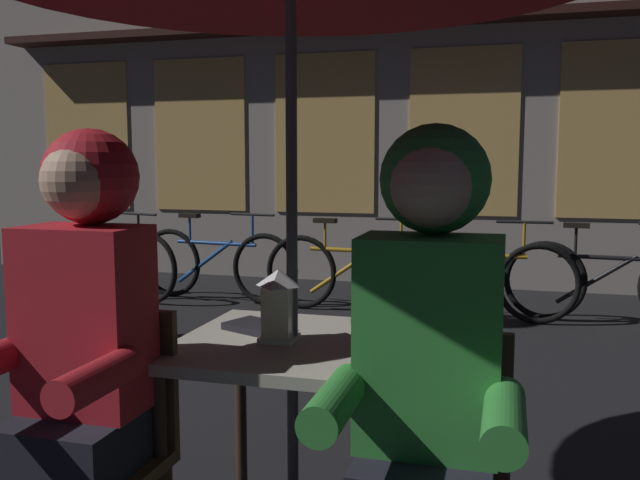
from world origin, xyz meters
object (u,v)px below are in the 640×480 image
Objects in this scene: cafe_table at (293,371)px; bicycle_fourth at (473,279)px; chair_left at (97,444)px; bicycle_fifth at (612,282)px; person_left_hooded at (80,329)px; bicycle_second at (216,264)px; bicycle_third at (356,273)px; lantern at (279,303)px; bicycle_nearest at (110,262)px; book at (257,327)px; person_right_hooded at (428,355)px.

cafe_table is 3.61m from bicycle_fourth.
bicycle_fifth is (1.94, 4.10, -0.14)m from chair_left.
person_left_hooded is 4.49m from bicycle_second.
cafe_table is 3.68m from bicycle_third.
lantern reaches higher than bicycle_nearest.
bicycle_third is (-0.56, 3.64, -0.51)m from lantern.
book is at bearing -50.97° from bicycle_nearest.
bicycle_second is 2.37m from bicycle_fourth.
bicycle_second is (-1.50, 4.20, -0.50)m from person_left_hooded.
bicycle_nearest is at bearing -170.86° from bicycle_second.
person_right_hooded reaches higher than book.
cafe_table is at bearing -80.57° from bicycle_third.
chair_left is 0.52× the size of bicycle_fifth.
book is at bearing 141.14° from person_right_hooded.
lantern is at bearing 142.00° from person_right_hooded.
person_left_hooded reaches higher than bicycle_fifth.
chair_left reaches higher than bicycle_fifth.
lantern is 3.66m from bicycle_fourth.
cafe_table is 4.02m from bicycle_fifth.
bicycle_fifth is 8.39× the size of book.
person_right_hooded is at bearing -49.13° from bicycle_nearest.
bicycle_fifth is (1.94, 4.16, -0.50)m from person_left_hooded.
bicycle_nearest is 8.21× the size of book.
bicycle_second and bicycle_fifth have the same top height.
chair_left is at bearing -102.37° from bicycle_fourth.
person_left_hooded reaches higher than bicycle_second.
bicycle_third and bicycle_fifth have the same top height.
person_right_hooded is (0.96, 0.00, 0.00)m from person_left_hooded.
bicycle_nearest is at bearing 130.87° from person_right_hooded.
person_right_hooded is 4.90m from bicycle_second.
bicycle_third is at bearing -176.88° from bicycle_fifth.
bicycle_nearest is (-3.01, 3.61, -0.29)m from cafe_table.
lantern reaches higher than chair_left.
bicycle_fifth is (2.06, 0.11, 0.00)m from bicycle_third.
bicycle_third reaches higher than book.
chair_left is 0.52× the size of bicycle_second.
person_left_hooded is 1.00× the size of person_right_hooded.
cafe_table is at bearing -96.14° from bicycle_fourth.
bicycle_fourth is at bearing -4.89° from bicycle_second.
bicycle_third is at bearing 99.43° from cafe_table.
book is at bearing -98.80° from bicycle_fourth.
bicycle_nearest is (-2.53, 3.98, -0.14)m from chair_left.
bicycle_third is 0.99m from bicycle_fourth.
bicycle_second is at bearing 175.11° from bicycle_fourth.
bicycle_third is 2.06m from bicycle_fifth.
chair_left is 0.62m from book.
person_right_hooded reaches higher than cafe_table.
cafe_table is 0.44× the size of bicycle_third.
lantern is (-0.04, -0.02, 0.22)m from cafe_table.
cafe_table is 4.71m from bicycle_nearest.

